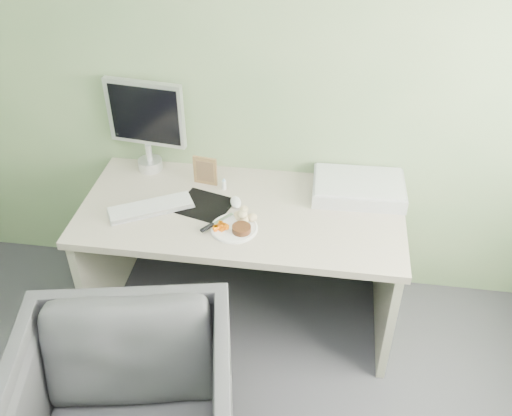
# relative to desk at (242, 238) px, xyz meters

# --- Properties ---
(wall_back) EXTENTS (3.50, 0.00, 3.50)m
(wall_back) POSITION_rel_desk_xyz_m (0.00, 0.38, 0.80)
(wall_back) COLOR #8AA070
(wall_back) RESTS_ON floor
(desk) EXTENTS (1.60, 0.75, 0.73)m
(desk) POSITION_rel_desk_xyz_m (0.00, 0.00, 0.00)
(desk) COLOR #BFB0A0
(desk) RESTS_ON floor
(plate) EXTENTS (0.22, 0.22, 0.01)m
(plate) POSITION_rel_desk_xyz_m (-0.01, -0.16, 0.19)
(plate) COLOR white
(plate) RESTS_ON desk
(steak) EXTENTS (0.11, 0.11, 0.03)m
(steak) POSITION_rel_desk_xyz_m (0.03, -0.18, 0.21)
(steak) COLOR black
(steak) RESTS_ON plate
(potato_pile) EXTENTS (0.10, 0.08, 0.05)m
(potato_pile) POSITION_rel_desk_xyz_m (0.03, -0.09, 0.22)
(potato_pile) COLOR tan
(potato_pile) RESTS_ON plate
(carrot_heap) EXTENTS (0.06, 0.06, 0.04)m
(carrot_heap) POSITION_rel_desk_xyz_m (-0.06, -0.17, 0.21)
(carrot_heap) COLOR #FE6D05
(carrot_heap) RESTS_ON plate
(steak_knife) EXTENTS (0.13, 0.17, 0.01)m
(steak_knife) POSITION_rel_desk_xyz_m (-0.11, -0.17, 0.21)
(steak_knife) COLOR silver
(steak_knife) RESTS_ON plate
(mousepad) EXTENTS (0.31, 0.29, 0.00)m
(mousepad) POSITION_rel_desk_xyz_m (-0.19, 0.00, 0.18)
(mousepad) COLOR black
(mousepad) RESTS_ON desk
(keyboard) EXTENTS (0.41, 0.30, 0.02)m
(keyboard) POSITION_rel_desk_xyz_m (-0.44, -0.06, 0.20)
(keyboard) COLOR white
(keyboard) RESTS_ON desk
(computer_mouse) EXTENTS (0.08, 0.11, 0.03)m
(computer_mouse) POSITION_rel_desk_xyz_m (-0.03, 0.03, 0.20)
(computer_mouse) COLOR white
(computer_mouse) RESTS_ON desk
(photo_frame) EXTENTS (0.13, 0.03, 0.16)m
(photo_frame) POSITION_rel_desk_xyz_m (-0.22, 0.20, 0.26)
(photo_frame) COLOR olive
(photo_frame) RESTS_ON desk
(eyedrop_bottle) EXTENTS (0.02, 0.02, 0.07)m
(eyedrop_bottle) POSITION_rel_desk_xyz_m (-0.12, 0.16, 0.21)
(eyedrop_bottle) COLOR white
(eyedrop_bottle) RESTS_ON desk
(scanner) EXTENTS (0.47, 0.32, 0.07)m
(scanner) POSITION_rel_desk_xyz_m (0.57, 0.22, 0.22)
(scanner) COLOR #B5B7BC
(scanner) RESTS_ON desk
(monitor) EXTENTS (0.42, 0.13, 0.50)m
(monitor) POSITION_rel_desk_xyz_m (-0.55, 0.31, 0.47)
(monitor) COLOR silver
(monitor) RESTS_ON desk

